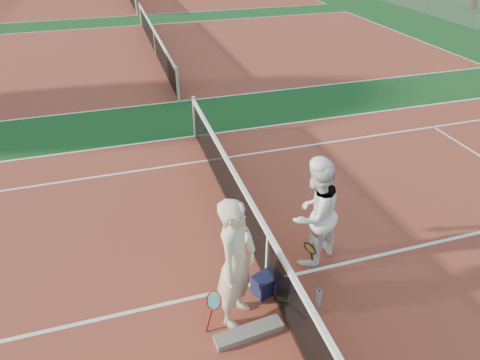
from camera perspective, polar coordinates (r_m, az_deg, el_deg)
name	(u,v)px	position (r m, az deg, el deg)	size (l,w,h in m)	color
ground	(266,281)	(7.11, 3.55, -13.32)	(130.00, 130.00, 0.00)	#103D16
court_main	(266,281)	(7.10, 3.55, -13.31)	(23.77, 10.97, 0.01)	maroon
court_far_a	(156,54)	(18.90, -11.15, 16.19)	(23.77, 10.97, 0.01)	maroon
net_main	(268,258)	(6.75, 3.69, -10.29)	(0.10, 10.98, 1.02)	black
net_far_a	(155,41)	(18.77, -11.31, 17.67)	(0.10, 10.98, 1.02)	black
player_a	(236,264)	(5.89, -0.49, -11.08)	(0.75, 0.49, 2.05)	beige
player_b	(315,214)	(6.97, 9.92, -4.42)	(0.93, 0.73, 1.92)	white
racket_red	(214,308)	(6.39, -3.47, -16.62)	(0.34, 0.27, 0.53)	maroon
racket_black_held	(309,256)	(7.19, 9.19, -9.96)	(0.23, 0.27, 0.57)	black
racket_spare	(283,298)	(6.79, 5.77, -15.36)	(0.60, 0.27, 0.14)	black
sports_bag_navy	(266,283)	(6.85, 3.54, -13.58)	(0.42, 0.28, 0.33)	black
sports_bag_purple	(286,289)	(6.82, 6.12, -14.28)	(0.35, 0.24, 0.28)	black
net_cover_canvas	(249,332)	(6.37, 1.20, -19.66)	(1.00, 0.23, 0.10)	#66615C
water_bottle	(318,298)	(6.75, 10.41, -15.24)	(0.09, 0.09, 0.30)	#C9E9FF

